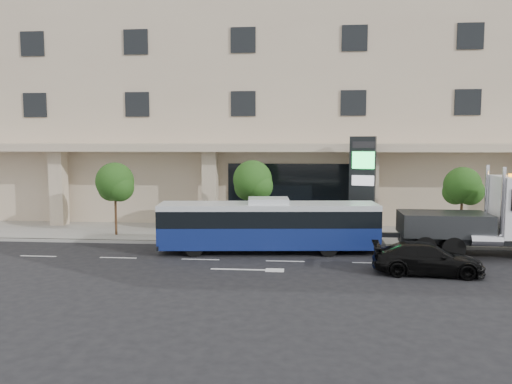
# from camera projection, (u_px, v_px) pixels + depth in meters

# --- Properties ---
(ground) EXTENTS (120.00, 120.00, 0.00)m
(ground) POSITION_uv_depth(u_px,v_px,m) (286.00, 254.00, 24.71)
(ground) COLOR black
(ground) RESTS_ON ground
(sidewalk) EXTENTS (120.00, 6.00, 0.15)m
(sidewalk) POSITION_uv_depth(u_px,v_px,m) (288.00, 234.00, 29.66)
(sidewalk) COLOR gray
(sidewalk) RESTS_ON ground
(curb) EXTENTS (120.00, 0.30, 0.15)m
(curb) POSITION_uv_depth(u_px,v_px,m) (287.00, 244.00, 26.68)
(curb) COLOR gray
(curb) RESTS_ON ground
(convention_center) EXTENTS (60.00, 17.60, 20.00)m
(convention_center) POSITION_uv_depth(u_px,v_px,m) (292.00, 85.00, 39.01)
(convention_center) COLOR #BEA98F
(convention_center) RESTS_ON ground
(tree_left) EXTENTS (2.27, 2.20, 4.22)m
(tree_left) POSITION_uv_depth(u_px,v_px,m) (115.00, 184.00, 28.81)
(tree_left) COLOR #422B19
(tree_left) RESTS_ON sidewalk
(tree_mid) EXTENTS (2.28, 2.20, 4.38)m
(tree_mid) POSITION_uv_depth(u_px,v_px,m) (253.00, 183.00, 28.12)
(tree_mid) COLOR #422B19
(tree_mid) RESTS_ON sidewalk
(tree_right) EXTENTS (2.10, 2.00, 4.04)m
(tree_right) POSITION_uv_depth(u_px,v_px,m) (463.00, 188.00, 27.15)
(tree_right) COLOR #422B19
(tree_right) RESTS_ON sidewalk
(city_bus) EXTENTS (11.06, 3.30, 2.76)m
(city_bus) POSITION_uv_depth(u_px,v_px,m) (268.00, 225.00, 24.99)
(city_bus) COLOR black
(city_bus) RESTS_ON ground
(tow_truck) EXTENTS (9.66, 2.63, 4.40)m
(tow_truck) POSITION_uv_depth(u_px,v_px,m) (499.00, 219.00, 24.06)
(tow_truck) COLOR #2D3033
(tow_truck) RESTS_ON ground
(black_sedan) EXTENTS (4.66, 2.21, 1.31)m
(black_sedan) POSITION_uv_depth(u_px,v_px,m) (427.00, 259.00, 20.91)
(black_sedan) COLOR black
(black_sedan) RESTS_ON ground
(signage_pylon) EXTENTS (1.50, 0.93, 5.71)m
(signage_pylon) POSITION_uv_depth(u_px,v_px,m) (362.00, 186.00, 28.31)
(signage_pylon) COLOR black
(signage_pylon) RESTS_ON sidewalk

